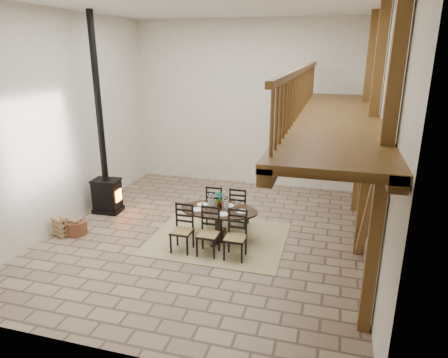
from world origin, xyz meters
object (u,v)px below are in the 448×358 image
(log_basket, at_px, (76,227))
(log_stack, at_px, (60,226))
(wood_stove, at_px, (105,172))
(dining_table, at_px, (217,224))

(log_basket, bearing_deg, log_stack, -143.14)
(wood_stove, height_order, log_basket, wood_stove)
(dining_table, distance_m, log_stack, 3.63)
(log_basket, height_order, log_stack, log_stack)
(wood_stove, bearing_deg, log_stack, -103.39)
(log_basket, bearing_deg, wood_stove, 90.12)
(dining_table, distance_m, wood_stove, 3.46)
(log_basket, bearing_deg, dining_table, 9.56)
(wood_stove, xyz_separation_m, log_stack, (-0.27, -1.60, -0.87))
(log_stack, bearing_deg, wood_stove, 80.56)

